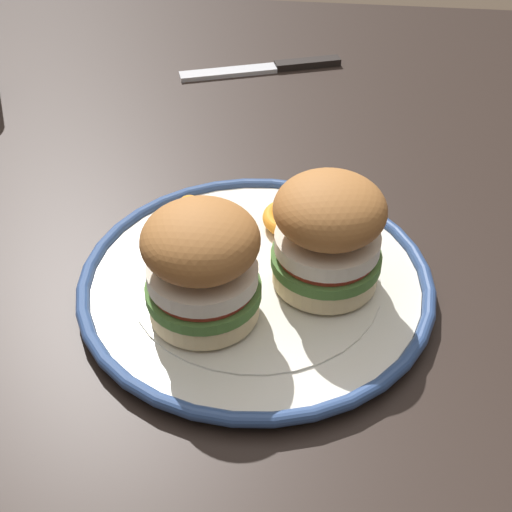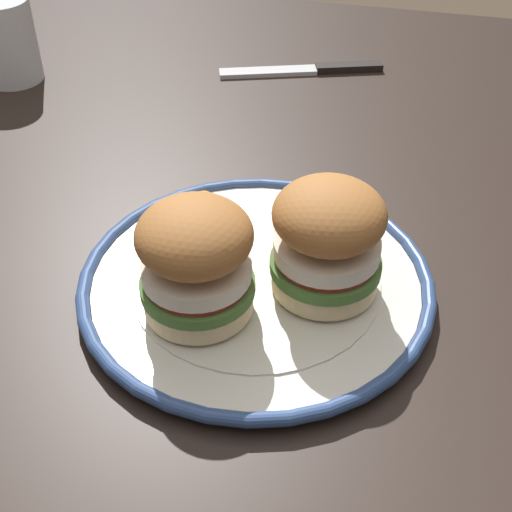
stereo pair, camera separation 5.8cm
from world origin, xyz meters
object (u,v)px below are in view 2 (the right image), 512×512
dining_table (240,304)px  table_knife (313,70)px  sandwich_half_right (199,260)px  dinner_plate (256,283)px  sandwich_half_left (328,238)px  drinking_glass (8,46)px

dining_table → table_knife: table_knife is taller
sandwich_half_right → dinner_plate: bearing=-35.8°
dining_table → sandwich_half_left: sandwich_half_left is taller
dining_table → dinner_plate: bearing=-154.9°
dinner_plate → drinking_glass: 0.52m
dinner_plate → sandwich_half_left: sandwich_half_left is taller
drinking_glass → table_knife: 0.40m
table_knife → drinking_glass: bearing=106.4°
dinner_plate → drinking_glass: (0.33, 0.41, 0.04)m
dining_table → sandwich_half_right: size_ratio=10.65×
dining_table → sandwich_half_right: sandwich_half_right is taller
drinking_glass → table_knife: size_ratio=0.49×
sandwich_half_left → sandwich_half_right: (-0.05, 0.09, 0.00)m
sandwich_half_left → sandwich_half_right: bearing=118.4°
dining_table → sandwich_half_left: bearing=-128.4°
dining_table → drinking_glass: drinking_glass is taller
sandwich_half_right → table_knife: sandwich_half_right is taller
dining_table → drinking_glass: 0.47m
sandwich_half_left → table_knife: bearing=11.2°
dinner_plate → sandwich_half_right: 0.08m
sandwich_half_right → table_knife: bearing=-0.9°
sandwich_half_left → table_knife: sandwich_half_left is taller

